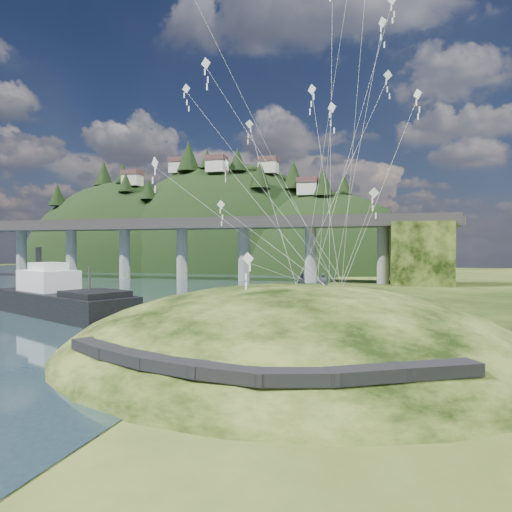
# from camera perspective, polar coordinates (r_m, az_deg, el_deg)

# --- Properties ---
(ground) EXTENTS (320.00, 320.00, 0.00)m
(ground) POSITION_cam_1_polar(r_m,az_deg,el_deg) (34.52, -9.28, -11.84)
(ground) COLOR black
(ground) RESTS_ON ground
(grass_hill) EXTENTS (36.00, 32.00, 13.00)m
(grass_hill) POSITION_cam_1_polar(r_m,az_deg,el_deg) (34.39, 4.82, -14.46)
(grass_hill) COLOR black
(grass_hill) RESTS_ON ground
(footpath) EXTENTS (22.29, 5.84, 0.83)m
(footpath) POSITION_cam_1_polar(r_m,az_deg,el_deg) (22.56, -2.18, -13.31)
(footpath) COLOR black
(footpath) RESTS_ON ground
(bridge) EXTENTS (160.00, 11.00, 15.00)m
(bridge) POSITION_cam_1_polar(r_m,az_deg,el_deg) (108.52, -6.56, 2.07)
(bridge) COLOR #2D2B2B
(bridge) RESTS_ON ground
(far_ridge) EXTENTS (153.00, 70.00, 94.50)m
(far_ridge) POSITION_cam_1_polar(r_m,az_deg,el_deg) (163.96, -5.30, -4.29)
(far_ridge) COLOR black
(far_ridge) RESTS_ON ground
(work_barge) EXTENTS (22.75, 14.76, 7.79)m
(work_barge) POSITION_cam_1_polar(r_m,az_deg,el_deg) (56.80, -23.34, -4.85)
(work_barge) COLOR black
(work_barge) RESTS_ON ground
(wooden_dock) EXTENTS (15.25, 6.60, 1.09)m
(wooden_dock) POSITION_cam_1_polar(r_m,az_deg,el_deg) (39.94, -11.58, -9.38)
(wooden_dock) COLOR #331A14
(wooden_dock) RESTS_ON ground
(kite_flyers) EXTENTS (2.79, 2.50, 1.84)m
(kite_flyers) POSITION_cam_1_polar(r_m,az_deg,el_deg) (35.25, 6.65, -2.08)
(kite_flyers) COLOR #292E37
(kite_flyers) RESTS_ON ground
(kite_swarm) EXTENTS (19.02, 18.20, 21.97)m
(kite_swarm) POSITION_cam_1_polar(r_m,az_deg,el_deg) (36.13, 3.89, 19.49)
(kite_swarm) COLOR silver
(kite_swarm) RESTS_ON ground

